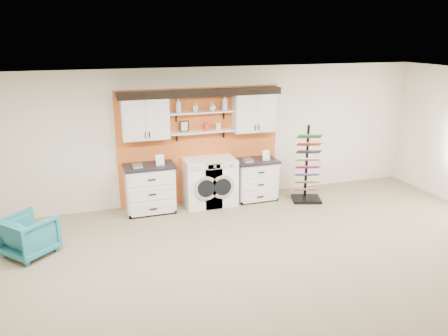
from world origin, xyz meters
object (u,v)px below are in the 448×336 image
object	(u,v)px
dryer	(218,181)
sample_rack	(307,177)
washer	(202,182)
armchair	(29,235)
base_cabinet_left	(150,188)
base_cabinet_right	(255,179)

from	to	relation	value
dryer	sample_rack	size ratio (longest dim) A/B	0.61
sample_rack	washer	bearing A→B (deg)	-173.22
sample_rack	armchair	xyz separation A→B (m)	(-5.41, -0.76, -0.19)
washer	armchair	xyz separation A→B (m)	(-3.20, -1.18, -0.17)
base_cabinet_left	base_cabinet_right	xyz separation A→B (m)	(2.26, 0.00, -0.05)
dryer	sample_rack	xyz separation A→B (m)	(1.86, -0.42, 0.03)
washer	base_cabinet_left	bearing A→B (deg)	179.82
base_cabinet_left	dryer	xyz separation A→B (m)	(1.41, -0.00, 0.01)
washer	dryer	world-z (taller)	washer
washer	armchair	distance (m)	3.42
dryer	armchair	bearing A→B (deg)	-161.63
washer	dryer	xyz separation A→B (m)	(0.35, -0.00, -0.01)
base_cabinet_right	washer	size ratio (longest dim) A/B	0.90
base_cabinet_left	sample_rack	world-z (taller)	sample_rack
base_cabinet_right	armchair	distance (m)	4.56
base_cabinet_left	washer	bearing A→B (deg)	-0.18
sample_rack	base_cabinet_left	bearing A→B (deg)	-169.79
dryer	sample_rack	distance (m)	1.91
base_cabinet_left	sample_rack	size ratio (longest dim) A/B	0.62
base_cabinet_left	dryer	bearing A→B (deg)	-0.14
base_cabinet_right	dryer	world-z (taller)	dryer
base_cabinet_right	base_cabinet_left	bearing A→B (deg)	-180.00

